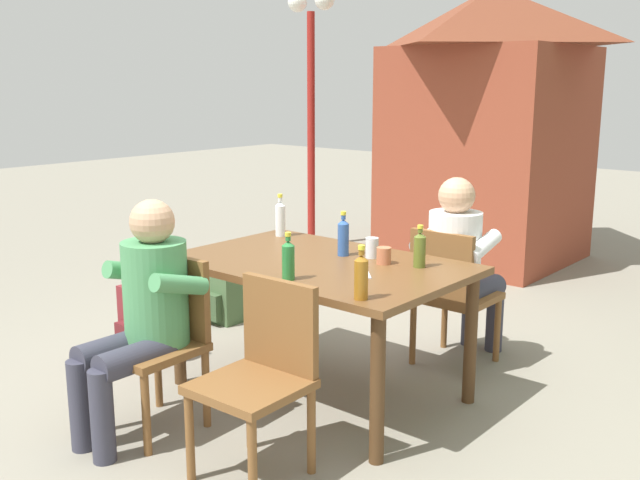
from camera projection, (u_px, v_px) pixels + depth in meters
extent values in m
plane|color=gray|center=(320.00, 392.00, 4.17)|extent=(24.00, 24.00, 0.00)
cube|color=brown|center=(320.00, 265.00, 4.01)|extent=(1.58, 1.02, 0.04)
cylinder|color=#4C311A|center=(178.00, 324.00, 4.22)|extent=(0.07, 0.07, 0.73)
cylinder|color=#4C311A|center=(377.00, 389.00, 3.32)|extent=(0.07, 0.07, 0.73)
cylinder|color=#4C311A|center=(281.00, 292.00, 4.86)|extent=(0.07, 0.07, 0.73)
cylinder|color=#4C311A|center=(471.00, 339.00, 3.97)|extent=(0.07, 0.07, 0.73)
cube|color=brown|center=(150.00, 349.00, 3.64)|extent=(0.45, 0.45, 0.04)
cube|color=brown|center=(179.00, 296.00, 3.74)|extent=(0.42, 0.05, 0.42)
cylinder|color=brown|center=(98.00, 394.00, 3.66)|extent=(0.04, 0.04, 0.41)
cylinder|color=brown|center=(146.00, 415.00, 3.42)|extent=(0.04, 0.04, 0.41)
cylinder|color=brown|center=(158.00, 371.00, 3.95)|extent=(0.04, 0.04, 0.41)
cylinder|color=brown|center=(206.00, 389.00, 3.71)|extent=(0.04, 0.04, 0.41)
cube|color=brown|center=(457.00, 297.00, 4.52)|extent=(0.44, 0.44, 0.04)
cube|color=brown|center=(441.00, 267.00, 4.32)|extent=(0.42, 0.04, 0.42)
cylinder|color=brown|center=(497.00, 330.00, 4.59)|extent=(0.04, 0.04, 0.41)
cylinder|color=brown|center=(445.00, 318.00, 4.83)|extent=(0.04, 0.04, 0.41)
cylinder|color=brown|center=(467.00, 346.00, 4.30)|extent=(0.04, 0.04, 0.41)
cylinder|color=brown|center=(413.00, 332.00, 4.54)|extent=(0.04, 0.04, 0.41)
cube|color=brown|center=(250.00, 387.00, 3.19)|extent=(0.45, 0.45, 0.04)
cube|color=brown|center=(280.00, 325.00, 3.29)|extent=(0.42, 0.05, 0.42)
cylinder|color=brown|center=(190.00, 437.00, 3.21)|extent=(0.04, 0.04, 0.41)
cylinder|color=brown|center=(253.00, 465.00, 2.98)|extent=(0.04, 0.04, 0.41)
cylinder|color=brown|center=(250.00, 408.00, 3.50)|extent=(0.04, 0.04, 0.41)
cylinder|color=brown|center=(311.00, 431.00, 3.27)|extent=(0.04, 0.04, 0.41)
cylinder|color=#4C935B|center=(156.00, 293.00, 3.61)|extent=(0.32, 0.32, 0.52)
sphere|color=tan|center=(152.00, 222.00, 3.54)|extent=(0.22, 0.22, 0.22)
cylinder|color=#383847|center=(114.00, 349.00, 3.58)|extent=(0.14, 0.40, 0.14)
cylinder|color=#383847|center=(81.00, 405.00, 3.48)|extent=(0.11, 0.11, 0.45)
cylinder|color=#4C935B|center=(132.00, 271.00, 3.72)|extent=(0.09, 0.31, 0.16)
cylinder|color=#383847|center=(136.00, 358.00, 3.46)|extent=(0.14, 0.40, 0.14)
cylinder|color=#383847|center=(102.00, 416.00, 3.36)|extent=(0.11, 0.11, 0.45)
cylinder|color=#4C935B|center=(179.00, 284.00, 3.48)|extent=(0.09, 0.31, 0.16)
cylinder|color=white|center=(454.00, 254.00, 4.42)|extent=(0.32, 0.32, 0.52)
sphere|color=tan|center=(457.00, 196.00, 4.34)|extent=(0.22, 0.22, 0.22)
cylinder|color=#383847|center=(482.00, 291.00, 4.57)|extent=(0.14, 0.40, 0.14)
cylinder|color=#383847|center=(495.00, 318.00, 4.77)|extent=(0.11, 0.11, 0.45)
cylinder|color=white|center=(483.00, 246.00, 4.29)|extent=(0.09, 0.31, 0.16)
cylinder|color=#383847|center=(456.00, 286.00, 4.68)|extent=(0.14, 0.40, 0.14)
cylinder|color=#383847|center=(470.00, 312.00, 4.88)|extent=(0.11, 0.11, 0.45)
cylinder|color=white|center=(428.00, 237.00, 4.52)|extent=(0.09, 0.31, 0.16)
cylinder|color=#287A38|center=(288.00, 263.00, 3.62)|extent=(0.06, 0.06, 0.17)
cone|color=#287A38|center=(288.00, 243.00, 3.60)|extent=(0.06, 0.06, 0.02)
cylinder|color=#287A38|center=(288.00, 239.00, 3.59)|extent=(0.03, 0.03, 0.02)
cylinder|color=yellow|center=(288.00, 234.00, 3.59)|extent=(0.03, 0.03, 0.02)
cylinder|color=#2D56A3|center=(343.00, 240.00, 4.12)|extent=(0.06, 0.06, 0.18)
cone|color=#2D56A3|center=(343.00, 222.00, 4.10)|extent=(0.06, 0.06, 0.03)
cylinder|color=#2D56A3|center=(343.00, 217.00, 4.09)|extent=(0.03, 0.03, 0.03)
cylinder|color=yellow|center=(343.00, 213.00, 4.09)|extent=(0.03, 0.03, 0.02)
cylinder|color=#996019|center=(361.00, 280.00, 3.29)|extent=(0.06, 0.06, 0.18)
cone|color=#996019|center=(361.00, 258.00, 3.27)|extent=(0.06, 0.06, 0.03)
cylinder|color=#996019|center=(361.00, 252.00, 3.26)|extent=(0.03, 0.03, 0.03)
cylinder|color=yellow|center=(361.00, 247.00, 3.26)|extent=(0.03, 0.03, 0.02)
cylinder|color=#566623|center=(420.00, 252.00, 3.86)|extent=(0.06, 0.06, 0.16)
cone|color=#566623|center=(420.00, 235.00, 3.84)|extent=(0.06, 0.06, 0.02)
cylinder|color=#566623|center=(420.00, 231.00, 3.84)|extent=(0.03, 0.03, 0.02)
cylinder|color=yellow|center=(420.00, 227.00, 3.83)|extent=(0.03, 0.03, 0.02)
cylinder|color=white|center=(280.00, 221.00, 4.64)|extent=(0.06, 0.06, 0.20)
cone|color=white|center=(280.00, 204.00, 4.62)|extent=(0.06, 0.06, 0.03)
cylinder|color=white|center=(280.00, 199.00, 4.61)|extent=(0.03, 0.03, 0.03)
cylinder|color=yellow|center=(280.00, 196.00, 4.61)|extent=(0.03, 0.03, 0.02)
cylinder|color=#BC6B47|center=(384.00, 256.00, 3.94)|extent=(0.08, 0.08, 0.09)
cylinder|color=silver|center=(372.00, 248.00, 4.08)|extent=(0.07, 0.07, 0.11)
cube|color=silver|center=(367.00, 274.00, 3.74)|extent=(0.14, 0.15, 0.01)
cube|color=black|center=(365.00, 268.00, 3.84)|extent=(0.07, 0.07, 0.01)
cube|color=#47663D|center=(221.00, 292.00, 5.37)|extent=(0.31, 0.19, 0.44)
cube|color=#395130|center=(209.00, 306.00, 5.29)|extent=(0.22, 0.06, 0.19)
cube|color=maroon|center=(143.00, 323.00, 4.62)|extent=(0.31, 0.16, 0.47)
cube|color=maroon|center=(129.00, 341.00, 4.55)|extent=(0.22, 0.06, 0.21)
cube|color=brown|center=(486.00, 155.00, 7.14)|extent=(1.63, 1.55, 2.06)
pyramid|color=brown|center=(493.00, 17.00, 6.86)|extent=(1.87, 1.79, 0.55)
cylinder|color=maroon|center=(311.00, 132.00, 7.62)|extent=(0.08, 0.08, 2.43)
sphere|color=white|center=(297.00, 2.00, 7.45)|extent=(0.20, 0.20, 0.20)
sphere|color=white|center=(324.00, 0.00, 7.22)|extent=(0.20, 0.20, 0.20)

